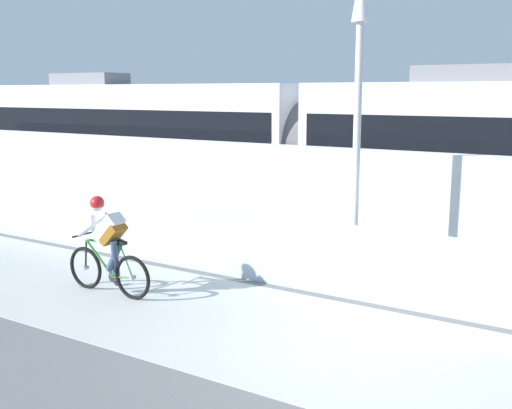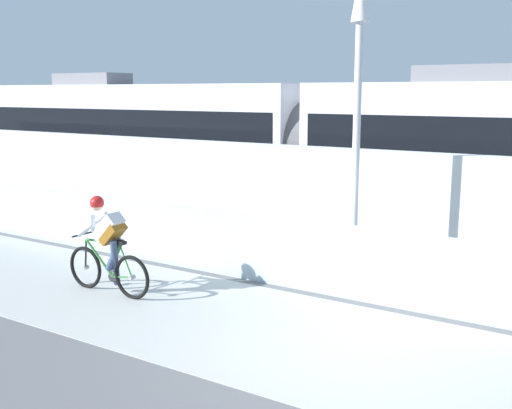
# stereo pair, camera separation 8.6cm
# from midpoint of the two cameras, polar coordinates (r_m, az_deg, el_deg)

# --- Properties ---
(ground_plane) EXTENTS (200.00, 200.00, 0.00)m
(ground_plane) POSITION_cam_midpoint_polar(r_m,az_deg,el_deg) (8.09, 8.74, -13.38)
(ground_plane) COLOR slate
(bike_path_deck) EXTENTS (32.00, 3.20, 0.01)m
(bike_path_deck) POSITION_cam_midpoint_polar(r_m,az_deg,el_deg) (8.09, 8.74, -13.34)
(bike_path_deck) COLOR beige
(bike_path_deck) RESTS_ON ground
(glass_parapet) EXTENTS (32.00, 0.05, 1.20)m
(glass_parapet) POSITION_cam_midpoint_polar(r_m,az_deg,el_deg) (9.52, 13.23, -5.99)
(glass_parapet) COLOR silver
(glass_parapet) RESTS_ON ground
(concrete_barrier_wall) EXTENTS (32.00, 0.36, 2.22)m
(concrete_barrier_wall) POSITION_cam_midpoint_polar(r_m,az_deg,el_deg) (11.08, 16.32, -1.12)
(concrete_barrier_wall) COLOR white
(concrete_barrier_wall) RESTS_ON ground
(tram_rail_near) EXTENTS (32.00, 0.08, 0.01)m
(tram_rail_near) POSITION_cam_midpoint_polar(r_m,az_deg,el_deg) (13.68, 18.88, -3.84)
(tram_rail_near) COLOR #595654
(tram_rail_near) RESTS_ON ground
(tram_rail_far) EXTENTS (32.00, 0.08, 0.01)m
(tram_rail_far) POSITION_cam_midpoint_polar(r_m,az_deg,el_deg) (15.05, 20.12, -2.64)
(tram_rail_far) COLOR #595654
(tram_rail_far) RESTS_ON ground
(tram) EXTENTS (22.56, 2.54, 3.81)m
(tram) POSITION_cam_midpoint_polar(r_m,az_deg,el_deg) (15.38, 5.08, 5.37)
(tram) COLOR silver
(tram) RESTS_ON ground
(cyclist_on_bike) EXTENTS (1.77, 0.58, 1.61)m
(cyclist_on_bike) POSITION_cam_midpoint_polar(r_m,az_deg,el_deg) (10.17, -13.92, -3.91)
(cyclist_on_bike) COLOR black
(cyclist_on_bike) RESTS_ON ground
(lamp_post_antenna) EXTENTS (0.28, 0.28, 5.20)m
(lamp_post_antenna) POSITION_cam_midpoint_polar(r_m,az_deg,el_deg) (9.74, 9.28, 10.56)
(lamp_post_antenna) COLOR gray
(lamp_post_antenna) RESTS_ON ground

